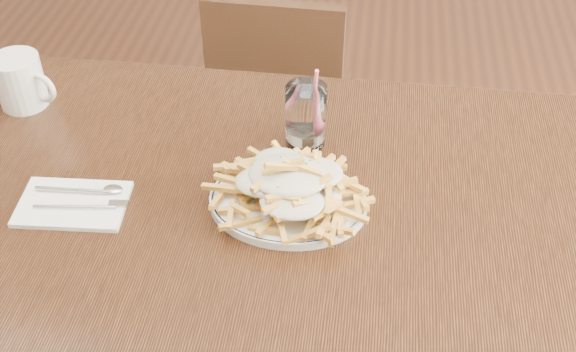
# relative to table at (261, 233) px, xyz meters

# --- Properties ---
(table) EXTENTS (1.20, 0.80, 0.75)m
(table) POSITION_rel_table_xyz_m (0.00, 0.00, 0.00)
(table) COLOR black
(table) RESTS_ON ground
(chair_far) EXTENTS (0.37, 0.37, 0.77)m
(chair_far) POSITION_rel_table_xyz_m (-0.07, 0.75, -0.23)
(chair_far) COLOR #301C10
(chair_far) RESTS_ON ground
(fries_plate) EXTENTS (0.30, 0.26, 0.02)m
(fries_plate) POSITION_rel_table_xyz_m (0.05, -0.01, 0.09)
(fries_plate) COLOR white
(fries_plate) RESTS_ON table
(loaded_fries) EXTENTS (0.31, 0.28, 0.08)m
(loaded_fries) POSITION_rel_table_xyz_m (0.05, -0.01, 0.14)
(loaded_fries) COLOR gold
(loaded_fries) RESTS_ON fries_plate
(napkin) EXTENTS (0.19, 0.13, 0.01)m
(napkin) POSITION_rel_table_xyz_m (-0.32, -0.05, 0.08)
(napkin) COLOR white
(napkin) RESTS_ON table
(cutlery) EXTENTS (0.18, 0.08, 0.01)m
(cutlery) POSITION_rel_table_xyz_m (-0.32, -0.05, 0.09)
(cutlery) COLOR silver
(cutlery) RESTS_ON napkin
(water_glass) EXTENTS (0.08, 0.08, 0.17)m
(water_glass) POSITION_rel_table_xyz_m (0.06, 0.17, 0.13)
(water_glass) COLOR white
(water_glass) RESTS_ON table
(coffee_mug) EXTENTS (0.13, 0.10, 0.11)m
(coffee_mug) POSITION_rel_table_xyz_m (-0.52, 0.22, 0.13)
(coffee_mug) COLOR white
(coffee_mug) RESTS_ON table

